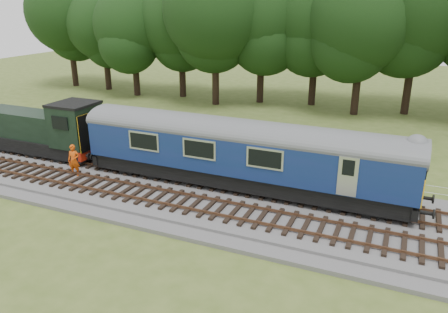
% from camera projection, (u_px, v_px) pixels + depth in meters
% --- Properties ---
extents(ground, '(120.00, 120.00, 0.00)m').
position_uv_depth(ground, '(209.00, 199.00, 23.48)').
color(ground, '#475C22').
rests_on(ground, ground).
extents(ballast, '(70.00, 7.00, 0.35)m').
position_uv_depth(ballast, '(209.00, 196.00, 23.42)').
color(ballast, '#4C4C4F').
rests_on(ballast, ground).
extents(track_north, '(67.20, 2.40, 0.21)m').
position_uv_depth(track_north, '(220.00, 182.00, 24.55)').
color(track_north, black).
rests_on(track_north, ballast).
extents(track_south, '(67.20, 2.40, 0.21)m').
position_uv_depth(track_south, '(195.00, 204.00, 21.96)').
color(track_south, black).
rests_on(track_south, ballast).
extents(fence, '(64.00, 0.12, 1.00)m').
position_uv_depth(fence, '(240.00, 170.00, 27.36)').
color(fence, '#6B6054').
rests_on(fence, ground).
extents(tree_line, '(70.00, 8.00, 18.00)m').
position_uv_depth(tree_line, '(306.00, 110.00, 42.46)').
color(tree_line, black).
rests_on(tree_line, ground).
extents(dmu_railcar, '(18.05, 2.86, 3.88)m').
position_uv_depth(dmu_railcar, '(241.00, 148.00, 23.33)').
color(dmu_railcar, black).
rests_on(dmu_railcar, ground).
extents(shunter_loco, '(8.92, 2.60, 3.38)m').
position_uv_depth(shunter_loco, '(44.00, 130.00, 28.75)').
color(shunter_loco, black).
rests_on(shunter_loco, ground).
extents(worker, '(0.79, 0.64, 1.89)m').
position_uv_depth(worker, '(74.00, 160.00, 25.38)').
color(worker, '#DA4B0B').
rests_on(worker, ballast).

